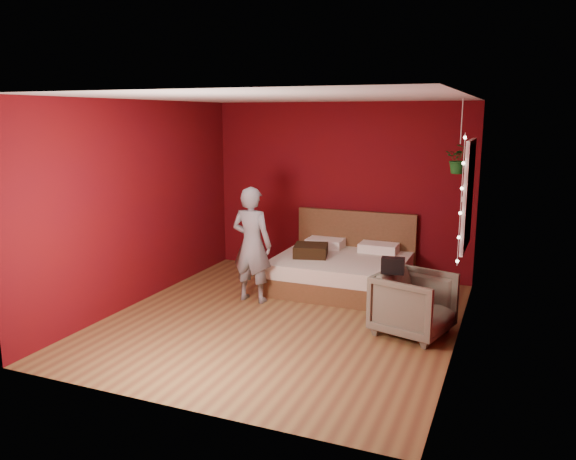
% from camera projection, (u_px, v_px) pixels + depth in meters
% --- Properties ---
extents(floor, '(4.50, 4.50, 0.00)m').
position_uv_depth(floor, '(283.00, 319.00, 6.74)').
color(floor, brown).
rests_on(floor, ground).
extents(room_walls, '(4.04, 4.54, 2.62)m').
position_uv_depth(room_walls, '(282.00, 180.00, 6.40)').
color(room_walls, '#59090B').
rests_on(room_walls, ground).
extents(window, '(0.05, 0.97, 1.27)m').
position_uv_depth(window, '(468.00, 195.00, 6.52)').
color(window, white).
rests_on(window, room_walls).
extents(fairy_lights, '(0.04, 0.04, 1.45)m').
position_uv_depth(fairy_lights, '(461.00, 201.00, 6.05)').
color(fairy_lights, silver).
rests_on(fairy_lights, room_walls).
extents(bed, '(1.81, 1.54, 1.00)m').
position_uv_depth(bed, '(343.00, 269.00, 7.95)').
color(bed, brown).
rests_on(bed, ground).
extents(person, '(0.57, 0.39, 1.52)m').
position_uv_depth(person, '(252.00, 245.00, 7.28)').
color(person, slate).
rests_on(person, ground).
extents(armchair, '(0.95, 0.93, 0.71)m').
position_uv_depth(armchair, '(414.00, 304.00, 6.22)').
color(armchair, '#6C6955').
rests_on(armchair, ground).
extents(handbag, '(0.26, 0.15, 0.18)m').
position_uv_depth(handbag, '(393.00, 265.00, 6.14)').
color(handbag, black).
rests_on(handbag, armchair).
extents(throw_pillow, '(0.55, 0.55, 0.16)m').
position_uv_depth(throw_pillow, '(311.00, 250.00, 7.90)').
color(throw_pillow, '#312010').
rests_on(throw_pillow, bed).
extents(hanging_plant, '(0.32, 0.28, 0.89)m').
position_uv_depth(hanging_plant, '(459.00, 159.00, 6.73)').
color(hanging_plant, silver).
rests_on(hanging_plant, room_walls).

